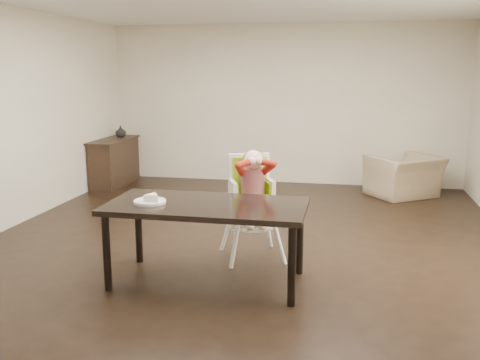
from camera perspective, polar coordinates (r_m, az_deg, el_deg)
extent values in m
plane|color=black|center=(6.07, 0.53, -6.92)|extent=(7.00, 7.00, 0.00)
cube|color=beige|center=(9.23, 4.69, 8.02)|extent=(6.00, 0.02, 2.70)
cube|color=beige|center=(2.48, -14.88, -2.46)|extent=(6.00, 0.02, 2.70)
cube|color=black|center=(4.86, -3.58, -2.80)|extent=(1.80, 0.90, 0.05)
cylinder|color=black|center=(4.91, -14.03, -7.55)|extent=(0.07, 0.07, 0.70)
cylinder|color=black|center=(4.48, 5.55, -9.12)|extent=(0.07, 0.07, 0.70)
cylinder|color=black|center=(5.55, -10.77, -5.14)|extent=(0.07, 0.07, 0.70)
cylinder|color=black|center=(5.18, 6.41, -6.25)|extent=(0.07, 0.07, 0.70)
cylinder|color=white|center=(5.36, -0.44, -6.08)|extent=(0.06, 0.06, 0.60)
cylinder|color=white|center=(5.46, 4.03, -5.79)|extent=(0.06, 0.06, 0.60)
cylinder|color=white|center=(5.77, -1.26, -4.79)|extent=(0.06, 0.06, 0.60)
cylinder|color=white|center=(5.85, 2.91, -4.55)|extent=(0.06, 0.06, 0.60)
cube|color=white|center=(5.52, 1.33, -2.28)|extent=(0.55, 0.53, 0.05)
cube|color=#88B317|center=(5.52, 1.33, -1.90)|extent=(0.44, 0.43, 0.03)
cube|color=white|center=(5.63, 0.96, 0.57)|extent=(0.42, 0.22, 0.45)
cube|color=#88B317|center=(5.60, 1.03, 0.40)|extent=(0.35, 0.16, 0.41)
cube|color=black|center=(5.51, 0.50, 0.21)|extent=(0.11, 0.19, 0.02)
cube|color=black|center=(5.54, 1.92, 0.26)|extent=(0.11, 0.19, 0.02)
cylinder|color=maroon|center=(5.48, 1.34, -0.26)|extent=(0.32, 0.32, 0.29)
sphere|color=beige|center=(5.41, 1.40, 2.15)|extent=(0.25, 0.25, 0.19)
ellipsoid|color=brown|center=(5.44, 1.34, 2.42)|extent=(0.26, 0.25, 0.15)
sphere|color=beige|center=(5.31, 1.25, 2.01)|extent=(0.11, 0.11, 0.09)
sphere|color=beige|center=(5.32, 2.04, 2.04)|extent=(0.11, 0.11, 0.09)
cylinder|color=white|center=(4.92, -9.60, -2.33)|extent=(0.38, 0.38, 0.02)
torus|color=white|center=(4.92, -9.61, -2.19)|extent=(0.38, 0.38, 0.01)
imported|color=tan|center=(8.63, 17.13, 1.09)|extent=(1.16, 1.08, 0.85)
cube|color=black|center=(9.33, -13.24, 1.78)|extent=(0.40, 1.20, 0.76)
cube|color=black|center=(9.27, -13.35, 4.19)|extent=(0.44, 1.26, 0.03)
imported|color=#99999E|center=(9.54, -12.62, 5.06)|extent=(0.24, 0.24, 0.18)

